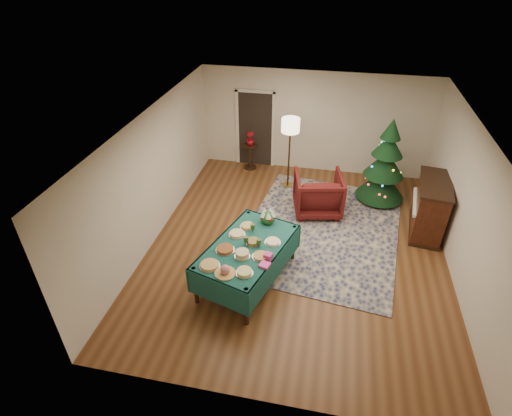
% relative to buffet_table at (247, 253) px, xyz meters
% --- Properties ---
extents(room_shell, '(7.00, 7.00, 7.00)m').
position_rel_buffet_table_xyz_m(room_shell, '(0.79, 1.18, 0.71)').
color(room_shell, '#593319').
rests_on(room_shell, ground).
extents(doorway, '(1.08, 0.04, 2.16)m').
position_rel_buffet_table_xyz_m(doorway, '(-0.81, 4.66, 0.45)').
color(doorway, black).
rests_on(doorway, ground).
extents(rug, '(3.72, 4.58, 0.02)m').
position_rel_buffet_table_xyz_m(rug, '(1.28, 1.84, -0.63)').
color(rug, '#121943').
rests_on(rug, ground).
extents(buffet_table, '(1.76, 2.33, 0.80)m').
position_rel_buffet_table_xyz_m(buffet_table, '(0.00, 0.00, 0.00)').
color(buffet_table, black).
rests_on(buffet_table, ground).
extents(platter_0, '(0.36, 0.36, 0.05)m').
position_rel_buffet_table_xyz_m(platter_0, '(-0.50, -0.65, 0.18)').
color(platter_0, silver).
rests_on(platter_0, buffet_table).
extents(platter_1, '(0.35, 0.35, 0.17)m').
position_rel_buffet_table_xyz_m(platter_1, '(-0.20, -0.77, 0.23)').
color(platter_1, silver).
rests_on(platter_1, buffet_table).
extents(platter_2, '(0.29, 0.29, 0.07)m').
position_rel_buffet_table_xyz_m(platter_2, '(0.11, -0.70, 0.19)').
color(platter_2, silver).
rests_on(platter_2, buffet_table).
extents(platter_3, '(0.34, 0.34, 0.06)m').
position_rel_buffet_table_xyz_m(platter_3, '(-0.36, -0.20, 0.19)').
color(platter_3, silver).
rests_on(platter_3, buffet_table).
extents(platter_4, '(0.28, 0.28, 0.11)m').
position_rel_buffet_table_xyz_m(platter_4, '(-0.02, -0.30, 0.21)').
color(platter_4, silver).
rests_on(platter_4, buffet_table).
extents(platter_5, '(0.30, 0.30, 0.05)m').
position_rel_buffet_table_xyz_m(platter_5, '(0.29, -0.25, 0.18)').
color(platter_5, silver).
rests_on(platter_5, buffet_table).
extents(platter_6, '(0.31, 0.31, 0.06)m').
position_rel_buffet_table_xyz_m(platter_6, '(-0.26, 0.27, 0.19)').
color(platter_6, silver).
rests_on(platter_6, buffet_table).
extents(platter_7, '(0.26, 0.26, 0.08)m').
position_rel_buffet_table_xyz_m(platter_7, '(0.09, 0.08, 0.20)').
color(platter_7, silver).
rests_on(platter_7, buffet_table).
extents(platter_8, '(0.30, 0.30, 0.05)m').
position_rel_buffet_table_xyz_m(platter_8, '(0.43, 0.18, 0.18)').
color(platter_8, silver).
rests_on(platter_8, buffet_table).
extents(platter_9, '(0.28, 0.28, 0.05)m').
position_rel_buffet_table_xyz_m(platter_9, '(-0.13, 0.56, 0.18)').
color(platter_9, silver).
rests_on(platter_9, buffet_table).
extents(goblet_0, '(0.09, 0.09, 0.19)m').
position_rel_buffet_table_xyz_m(goblet_0, '(0.01, 0.41, 0.26)').
color(goblet_0, '#2D471E').
rests_on(goblet_0, buffet_table).
extents(goblet_1, '(0.09, 0.09, 0.19)m').
position_rel_buffet_table_xyz_m(goblet_1, '(0.21, -0.00, 0.26)').
color(goblet_1, '#2D471E').
rests_on(goblet_1, buffet_table).
extents(goblet_2, '(0.09, 0.09, 0.19)m').
position_rel_buffet_table_xyz_m(goblet_2, '(-0.03, 0.01, 0.26)').
color(goblet_2, '#2D471E').
rests_on(goblet_2, buffet_table).
extents(napkin_stack, '(0.20, 0.20, 0.04)m').
position_rel_buffet_table_xyz_m(napkin_stack, '(0.40, -0.46, 0.18)').
color(napkin_stack, '#F945AA').
rests_on(napkin_stack, buffet_table).
extents(gift_box, '(0.16, 0.16, 0.11)m').
position_rel_buffet_table_xyz_m(gift_box, '(0.42, -0.26, 0.21)').
color(gift_box, '#D33A86').
rests_on(gift_box, buffet_table).
extents(centerpiece, '(0.29, 0.29, 0.33)m').
position_rel_buffet_table_xyz_m(centerpiece, '(0.23, 0.77, 0.30)').
color(centerpiece, '#1E4C1E').
rests_on(centerpiece, buffet_table).
extents(armchair, '(1.22, 1.17, 1.08)m').
position_rel_buffet_table_xyz_m(armchair, '(1.09, 2.56, -0.11)').
color(armchair, '#4B1110').
rests_on(armchair, ground).
extents(floor_lamp, '(0.44, 0.44, 1.83)m').
position_rel_buffet_table_xyz_m(floor_lamp, '(0.27, 3.62, 0.91)').
color(floor_lamp, '#A57F3F').
rests_on(floor_lamp, ground).
extents(side_table, '(0.39, 0.39, 0.70)m').
position_rel_buffet_table_xyz_m(side_table, '(-0.90, 4.38, -0.30)').
color(side_table, black).
rests_on(side_table, ground).
extents(potted_plant, '(0.21, 0.38, 0.21)m').
position_rel_buffet_table_xyz_m(potted_plant, '(-0.90, 4.38, 0.16)').
color(potted_plant, maroon).
rests_on(potted_plant, side_table).
extents(christmas_tree, '(1.36, 1.36, 2.09)m').
position_rel_buffet_table_xyz_m(christmas_tree, '(2.56, 3.40, 0.30)').
color(christmas_tree, black).
rests_on(christmas_tree, ground).
extents(piano, '(0.83, 1.48, 1.21)m').
position_rel_buffet_table_xyz_m(piano, '(3.47, 2.28, -0.05)').
color(piano, black).
rests_on(piano, ground).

